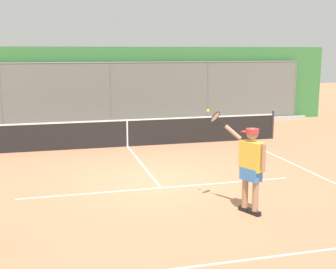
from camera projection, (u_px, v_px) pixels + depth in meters
The scene contains 5 objects.
ground_plane at pixel (155, 181), 11.46m from camera, with size 60.00×60.00×0.00m, color #B27551.
court_line_markings at pixel (165, 193), 10.52m from camera, with size 8.78×9.04×0.01m.
fence_backdrop at pixel (108, 86), 20.07m from camera, with size 21.16×1.37×3.48m.
tennis_net at pixel (127, 133), 15.51m from camera, with size 11.28×0.09×1.07m.
tennis_player at pixel (250, 163), 9.02m from camera, with size 0.88×1.26×2.08m.
Camera 1 is at (2.48, 10.76, 3.31)m, focal length 47.49 mm.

